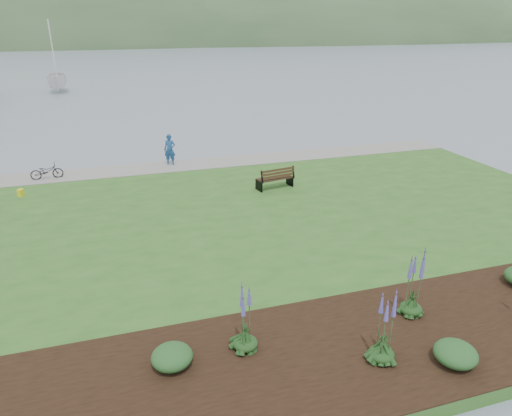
{
  "coord_description": "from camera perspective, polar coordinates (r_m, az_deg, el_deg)",
  "views": [
    {
      "loc": [
        -2.75,
        -17.8,
        7.86
      ],
      "look_at": [
        2.01,
        -2.45,
        1.3
      ],
      "focal_mm": 32.0,
      "sensor_mm": 36.0,
      "label": 1
    }
  ],
  "objects": [
    {
      "name": "lawn",
      "position": [
        17.77,
        -6.66,
        -3.48
      ],
      "size": [
        34.0,
        20.0,
        0.4
      ],
      "primitive_type": "cube",
      "color": "#2C5E21",
      "rests_on": "ground"
    },
    {
      "name": "person",
      "position": [
        25.98,
        -10.75,
        7.48
      ],
      "size": [
        0.88,
        0.75,
        2.05
      ],
      "primitive_type": "imported",
      "rotation": [
        0.0,
        0.0,
        -0.38
      ],
      "color": "navy",
      "rests_on": "lawn"
    },
    {
      "name": "shoreline_path",
      "position": [
        25.94,
        -10.47,
        5.16
      ],
      "size": [
        34.0,
        2.2,
        0.03
      ],
      "primitive_type": "cube",
      "color": "gray",
      "rests_on": "lawn"
    },
    {
      "name": "far_hillside",
      "position": [
        189.34,
        -10.96,
        19.46
      ],
      "size": [
        580.0,
        80.0,
        38.0
      ],
      "primitive_type": null,
      "color": "#355731",
      "rests_on": "ground"
    },
    {
      "name": "echium_0",
      "position": [
        11.33,
        15.71,
        -14.79
      ],
      "size": [
        0.62,
        0.62,
        2.02
      ],
      "color": "#153915",
      "rests_on": "garden_bed"
    },
    {
      "name": "sailboat",
      "position": [
        61.79,
        -23.37,
        13.15
      ],
      "size": [
        10.3,
        10.47,
        26.15
      ],
      "primitive_type": "imported",
      "rotation": [
        0.0,
        0.0,
        0.04
      ],
      "color": "silver",
      "rests_on": "ground"
    },
    {
      "name": "shrub_0",
      "position": [
        11.27,
        -10.46,
        -17.81
      ],
      "size": [
        0.97,
        0.97,
        0.49
      ],
      "primitive_type": "ellipsoid",
      "color": "#1E4C21",
      "rests_on": "garden_bed"
    },
    {
      "name": "garden_bed",
      "position": [
        12.35,
        15.23,
        -15.77
      ],
      "size": [
        24.0,
        4.4,
        0.04
      ],
      "primitive_type": "cube",
      "color": "black",
      "rests_on": "lawn"
    },
    {
      "name": "shrub_1",
      "position": [
        12.1,
        23.68,
        -16.33
      ],
      "size": [
        1.01,
        1.01,
        0.5
      ],
      "primitive_type": "ellipsoid",
      "color": "#1E4C21",
      "rests_on": "garden_bed"
    },
    {
      "name": "echium_4",
      "position": [
        11.22,
        -1.37,
        -13.93
      ],
      "size": [
        0.62,
        0.62,
        2.14
      ],
      "color": "#153915",
      "rests_on": "garden_bed"
    },
    {
      "name": "pannier",
      "position": [
        23.69,
        -27.34,
        1.71
      ],
      "size": [
        0.29,
        0.36,
        0.33
      ],
      "primitive_type": "cube",
      "rotation": [
        0.0,
        0.0,
        -0.36
      ],
      "color": "yellow",
      "rests_on": "lawn"
    },
    {
      "name": "ground",
      "position": [
        19.65,
        -7.75,
        -1.58
      ],
      "size": [
        600.0,
        600.0,
        0.0
      ],
      "primitive_type": "plane",
      "color": "slate",
      "rests_on": "ground"
    },
    {
      "name": "bicycle_a",
      "position": [
        25.66,
        -24.71,
        4.19
      ],
      "size": [
        0.65,
        1.6,
        0.82
      ],
      "primitive_type": "imported",
      "rotation": [
        0.0,
        0.0,
        1.63
      ],
      "color": "black",
      "rests_on": "lawn"
    },
    {
      "name": "echium_1",
      "position": [
        13.08,
        19.18,
        -9.11
      ],
      "size": [
        0.62,
        0.62,
        2.19
      ],
      "color": "#153915",
      "rests_on": "garden_bed"
    },
    {
      "name": "park_bench",
      "position": [
        21.92,
        2.5,
        3.8
      ],
      "size": [
        1.87,
        1.02,
        1.1
      ],
      "rotation": [
        0.0,
        0.0,
        0.18
      ],
      "color": "black",
      "rests_on": "lawn"
    }
  ]
}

